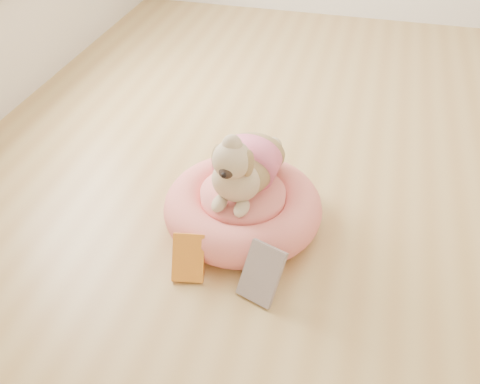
% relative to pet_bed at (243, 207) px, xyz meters
% --- Properties ---
extents(floor, '(4.50, 4.50, 0.00)m').
position_rel_pet_bed_xyz_m(floor, '(0.40, 0.46, -0.09)').
color(floor, tan).
rests_on(floor, ground).
extents(pet_bed, '(0.70, 0.70, 0.18)m').
position_rel_pet_bed_xyz_m(pet_bed, '(0.00, 0.00, 0.00)').
color(pet_bed, '#F55F68').
rests_on(pet_bed, floor).
extents(dog, '(0.37, 0.51, 0.36)m').
position_rel_pet_bed_xyz_m(dog, '(-0.00, 0.02, 0.27)').
color(dog, brown).
rests_on(dog, pet_bed).
extents(book_yellow, '(0.15, 0.15, 0.17)m').
position_rel_pet_bed_xyz_m(book_yellow, '(-0.13, -0.35, -0.00)').
color(book_yellow, gold).
rests_on(book_yellow, floor).
extents(book_white, '(0.19, 0.18, 0.21)m').
position_rel_pet_bed_xyz_m(book_white, '(0.17, -0.38, 0.02)').
color(book_white, white).
rests_on(book_white, floor).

